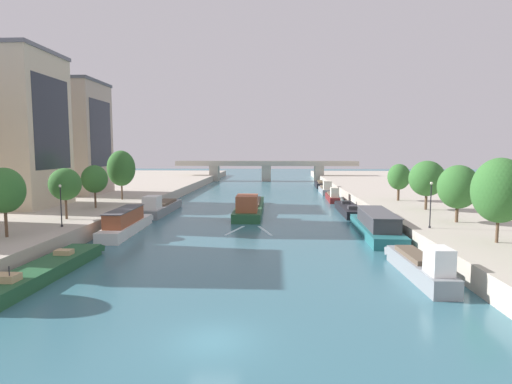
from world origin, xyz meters
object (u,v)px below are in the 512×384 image
moored_boat_right_second (349,209)px  moored_boat_left_far (126,223)px  moored_boat_left_lone (161,207)px  tree_right_past_mid (427,179)px  lamppost_right_bank (431,203)px  moored_boat_right_downstream (320,185)px  bridge_far (266,168)px  moored_boat_left_end (44,270)px  tree_right_far (458,187)px  moored_boat_right_lone (376,225)px  tree_left_midway (65,184)px  moored_boat_right_midway (333,196)px  barge_midriver (250,206)px  tree_left_second (121,168)px  moored_boat_right_end (420,266)px  tree_right_third (500,190)px  lamppost_left_bank (61,204)px  tree_left_far (4,190)px  tree_left_nearest (95,179)px  tree_right_second (399,177)px  moored_boat_right_gap_after (326,189)px

moored_boat_right_second → moored_boat_left_far: bearing=-149.5°
moored_boat_left_lone → moored_boat_right_second: size_ratio=1.09×
tree_right_past_mid → lamppost_right_bank: bearing=-107.9°
moored_boat_right_downstream → bridge_far: 25.72m
moored_boat_left_end → tree_right_far: tree_right_far is taller
moored_boat_right_lone → tree_left_midway: bearing=-177.4°
moored_boat_left_lone → moored_boat_right_midway: 33.02m
barge_midriver → tree_left_second: tree_left_second is taller
moored_boat_right_end → tree_right_third: size_ratio=1.55×
tree_left_midway → lamppost_left_bank: 5.32m
tree_left_midway → tree_right_third: size_ratio=0.81×
tree_left_far → lamppost_right_bank: size_ratio=1.34×
tree_left_nearest → tree_right_far: size_ratio=0.94×
moored_boat_left_lone → tree_right_far: size_ratio=2.48×
moored_boat_right_lone → lamppost_left_bank: (-32.91, -6.25, 3.01)m
moored_boat_right_midway → tree_left_nearest: 43.09m
moored_boat_right_end → tree_right_second: tree_right_second is taller
moored_boat_right_gap_after → tree_left_far: (-34.99, -57.45, 5.08)m
tree_right_third → tree_left_midway: bearing=166.7°
tree_left_nearest → tree_right_far: bearing=-11.5°
moored_boat_left_far → tree_right_past_mid: (36.85, 8.27, 4.69)m
tree_right_second → lamppost_left_bank: (-40.49, -24.20, -1.29)m
tree_left_far → tree_left_midway: tree_left_far is taller
moored_boat_right_second → tree_right_past_mid: size_ratio=2.19×
moored_boat_left_lone → tree_left_nearest: bearing=-131.4°
moored_boat_right_end → moored_boat_right_lone: size_ratio=0.66×
moored_boat_left_lone → moored_boat_right_second: bearing=3.0°
moored_boat_right_midway → tree_left_nearest: size_ratio=2.02×
moored_boat_left_far → moored_boat_right_second: moored_boat_left_far is taller
moored_boat_right_lone → tree_right_third: 14.49m
moored_boat_right_gap_after → moored_boat_right_second: bearing=-89.9°
tree_right_second → lamppost_right_bank: size_ratio=1.23×
barge_midriver → moored_boat_left_end: 35.55m
tree_right_third → tree_left_second: bearing=146.1°
moored_boat_right_lone → tree_left_nearest: (-35.49, 7.40, 4.55)m
moored_boat_right_gap_after → lamppost_left_bank: (-32.67, -52.32, 3.26)m
tree_left_midway → tree_right_far: 43.01m
moored_boat_right_downstream → lamppost_right_bank: 67.58m
tree_left_far → tree_right_third: size_ratio=0.87×
tree_right_third → lamppost_left_bank: bearing=172.5°
moored_boat_right_gap_after → tree_right_past_mid: tree_right_past_mid is taller
barge_midriver → moored_boat_left_lone: 13.51m
moored_boat_right_second → lamppost_left_bank: lamppost_left_bank is taller
moored_boat_left_end → moored_boat_left_lone: 32.03m
tree_left_far → lamppost_left_bank: tree_left_far is taller
moored_boat_right_downstream → tree_right_second: (7.30, -44.34, 4.82)m
moored_boat_left_end → moored_boat_right_midway: moored_boat_right_midway is taller
tree_left_midway → tree_right_second: bearing=24.7°
moored_boat_left_end → tree_right_second: 50.60m
moored_boat_right_end → moored_boat_right_midway: 48.09m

